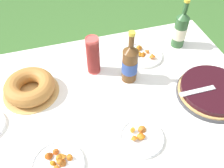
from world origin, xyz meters
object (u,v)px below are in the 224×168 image
at_px(bundt_cake, 30,87).
at_px(snack_plate_left, 58,164).
at_px(serving_knife, 220,86).
at_px(cider_bottle_amber, 130,63).
at_px(cup_stack, 93,56).
at_px(snack_plate_near, 141,137).
at_px(cider_bottle_green, 180,29).
at_px(snack_plate_far, 143,54).
at_px(berry_tart, 212,91).

relative_size(bundt_cake, snack_plate_left, 1.28).
relative_size(serving_knife, bundt_cake, 1.30).
distance_m(bundt_cake, cider_bottle_amber, 0.53).
height_order(bundt_cake, cup_stack, cup_stack).
bearing_deg(cup_stack, snack_plate_near, -78.60).
distance_m(cider_bottle_green, snack_plate_near, 0.74).
bearing_deg(snack_plate_near, bundt_cake, 137.12).
relative_size(cup_stack, snack_plate_near, 1.12).
height_order(cider_bottle_green, snack_plate_far, cider_bottle_green).
distance_m(serving_knife, cider_bottle_green, 0.43).
height_order(serving_knife, bundt_cake, bundt_cake).
relative_size(berry_tart, serving_knife, 0.97).
height_order(serving_knife, cup_stack, cup_stack).
bearing_deg(snack_plate_far, cup_stack, -173.20).
bearing_deg(bundt_cake, serving_knife, -17.15).
distance_m(bundt_cake, cider_bottle_green, 0.93).
xyz_separation_m(bundt_cake, cider_bottle_amber, (0.53, -0.05, 0.07)).
bearing_deg(berry_tart, cup_stack, 146.94).
distance_m(serving_knife, snack_plate_far, 0.47).
height_order(serving_knife, snack_plate_far, serving_knife).
height_order(cider_bottle_green, snack_plate_left, cider_bottle_green).
height_order(berry_tart, snack_plate_far, berry_tart).
bearing_deg(snack_plate_left, cup_stack, 61.11).
relative_size(berry_tart, bundt_cake, 1.25).
bearing_deg(bundt_cake, snack_plate_far, 8.84).
distance_m(cider_bottle_green, cider_bottle_amber, 0.44).
relative_size(cider_bottle_green, cider_bottle_amber, 1.01).
bearing_deg(cup_stack, snack_plate_far, 6.80).
xyz_separation_m(snack_plate_near, snack_plate_far, (0.21, 0.53, 0.00)).
bearing_deg(cup_stack, snack_plate_left, -118.89).
bearing_deg(cider_bottle_amber, berry_tart, -32.53).
relative_size(snack_plate_left, snack_plate_far, 0.97).
distance_m(cider_bottle_green, snack_plate_far, 0.27).
relative_size(serving_knife, cider_bottle_green, 1.20).
bearing_deg(bundt_cake, snack_plate_near, -42.88).
bearing_deg(snack_plate_left, cider_bottle_green, 34.85).
bearing_deg(snack_plate_near, serving_knife, 16.06).
bearing_deg(serving_knife, cup_stack, -31.02).
height_order(berry_tart, serving_knife, serving_knife).
bearing_deg(berry_tart, serving_knife, -0.71).
bearing_deg(cider_bottle_green, bundt_cake, -171.08).
relative_size(serving_knife, cider_bottle_amber, 1.21).
xyz_separation_m(cider_bottle_green, snack_plate_near, (-0.46, -0.57, -0.11)).
bearing_deg(berry_tart, snack_plate_near, -162.89).
distance_m(cup_stack, cider_bottle_amber, 0.21).
height_order(berry_tart, snack_plate_left, berry_tart).
height_order(cup_stack, snack_plate_near, cup_stack).
distance_m(bundt_cake, snack_plate_left, 0.45).
xyz_separation_m(cider_bottle_green, cider_bottle_amber, (-0.39, -0.19, -0.00)).
height_order(berry_tart, cider_bottle_green, cider_bottle_green).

